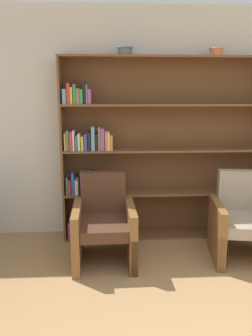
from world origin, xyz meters
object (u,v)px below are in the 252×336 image
(bowl_terracotta, at_px, (217,51))
(bowl_olive, at_px, (125,51))
(armchair_cushioned, at_px, (243,221))
(bookshelf, at_px, (148,155))
(armchair_leather, at_px, (104,224))

(bowl_terracotta, bearing_deg, bowl_olive, -180.00)
(bowl_olive, distance_m, bowl_terracotta, 1.04)
(bowl_terracotta, bearing_deg, armchair_cushioned, -70.43)
(bowl_olive, relative_size, armchair_cushioned, 0.19)
(bowl_olive, xyz_separation_m, armchair_cushioned, (1.25, -0.59, -1.82))
(bookshelf, bearing_deg, armchair_leather, -130.85)
(bookshelf, xyz_separation_m, armchair_cushioned, (0.97, -0.61, -0.63))
(bowl_olive, distance_m, armchair_cushioned, 2.28)
(bowl_olive, distance_m, armchair_leather, 1.93)
(bookshelf, distance_m, armchair_leather, 1.03)
(bowl_olive, xyz_separation_m, armchair_leather, (-0.25, -0.59, -1.82))
(bowl_olive, bearing_deg, armchair_leather, -113.41)
(bowl_terracotta, relative_size, armchair_cushioned, 0.18)
(bookshelf, bearing_deg, bowl_terracotta, -2.01)
(bookshelf, relative_size, armchair_cushioned, 2.70)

